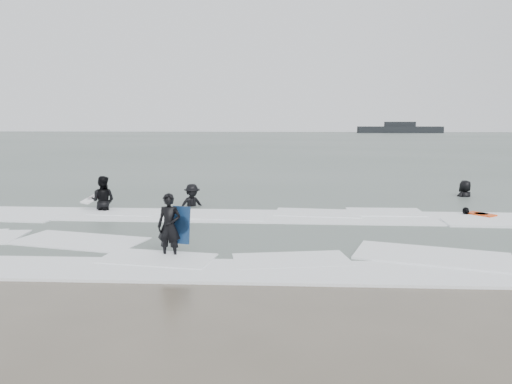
# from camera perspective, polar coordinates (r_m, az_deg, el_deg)

# --- Properties ---
(ground) EXTENTS (320.00, 320.00, 0.00)m
(ground) POSITION_cam_1_polar(r_m,az_deg,el_deg) (12.28, -1.67, -8.37)
(ground) COLOR brown
(ground) RESTS_ON ground
(sea) EXTENTS (320.00, 320.00, 0.00)m
(sea) POSITION_cam_1_polar(r_m,az_deg,el_deg) (91.79, 3.33, 5.89)
(sea) COLOR #47544C
(sea) RESTS_ON ground
(surfer_centre) EXTENTS (0.67, 0.48, 1.70)m
(surfer_centre) POSITION_cam_1_polar(r_m,az_deg,el_deg) (13.07, -9.80, -7.46)
(surfer_centre) COLOR black
(surfer_centre) RESTS_ON ground
(surfer_wading) EXTENTS (0.98, 0.78, 1.96)m
(surfer_wading) POSITION_cam_1_polar(r_m,az_deg,el_deg) (20.16, -17.04, -2.22)
(surfer_wading) COLOR black
(surfer_wading) RESTS_ON ground
(surfer_breaker) EXTENTS (1.36, 1.20, 1.83)m
(surfer_breaker) POSITION_cam_1_polar(r_m,az_deg,el_deg) (20.41, -7.30, -1.81)
(surfer_breaker) COLOR black
(surfer_breaker) RESTS_ON ground
(surfer_right_near) EXTENTS (0.77, 0.94, 1.49)m
(surfer_right_near) POSITION_cam_1_polar(r_m,az_deg,el_deg) (20.01, 22.84, -2.57)
(surfer_right_near) COLOR black
(surfer_right_near) RESTS_ON ground
(surfer_right_far) EXTENTS (1.14, 1.09, 1.96)m
(surfer_right_far) POSITION_cam_1_polar(r_m,az_deg,el_deg) (24.87, 22.74, -0.61)
(surfer_right_far) COLOR black
(surfer_right_far) RESTS_ON ground
(surf_foam) EXTENTS (30.03, 9.06, 0.09)m
(surf_foam) POSITION_cam_1_polar(r_m,az_deg,el_deg) (15.84, -0.33, -4.46)
(surf_foam) COLOR white
(surf_foam) RESTS_ON ground
(bodyboards) EXTENTS (15.55, 6.96, 1.25)m
(bodyboards) POSITION_cam_1_polar(r_m,az_deg,el_deg) (16.83, 0.13, -2.12)
(bodyboards) COLOR #0F2548
(bodyboards) RESTS_ON ground
(vessel_horizon) EXTENTS (25.29, 4.52, 3.43)m
(vessel_horizon) POSITION_cam_1_polar(r_m,az_deg,el_deg) (160.12, 16.10, 6.94)
(vessel_horizon) COLOR black
(vessel_horizon) RESTS_ON ground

